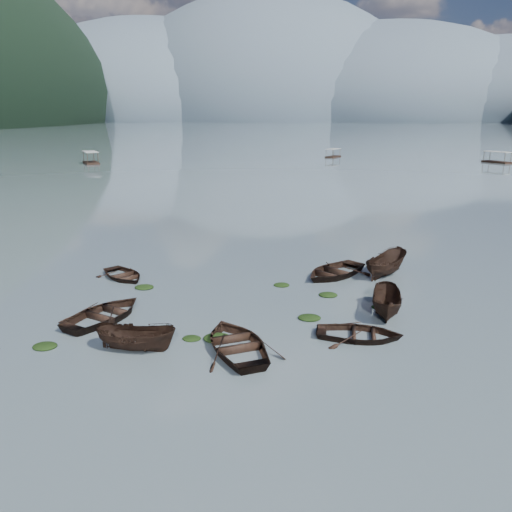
{
  "coord_description": "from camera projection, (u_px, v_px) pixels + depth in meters",
  "views": [
    {
      "loc": [
        2.65,
        -17.24,
        10.37
      ],
      "look_at": [
        0.0,
        12.0,
        2.0
      ],
      "focal_mm": 35.0,
      "sensor_mm": 36.0,
      "label": 1
    }
  ],
  "objects": [
    {
      "name": "ground_plane",
      "position": [
        228.0,
        388.0,
        19.58
      ],
      "size": [
        2400.0,
        2400.0,
        0.0
      ],
      "primitive_type": "plane",
      "color": "slate"
    },
    {
      "name": "haze_mtn_a",
      "position": [
        158.0,
        120.0,
        904.17
      ],
      "size": [
        520.0,
        520.0,
        280.0
      ],
      "primitive_type": "ellipsoid",
      "color": "#475666",
      "rests_on": "ground"
    },
    {
      "name": "haze_mtn_b",
      "position": [
        267.0,
        120.0,
        886.8
      ],
      "size": [
        520.0,
        520.0,
        340.0
      ],
      "primitive_type": "ellipsoid",
      "color": "#475666",
      "rests_on": "ground"
    },
    {
      "name": "haze_mtn_c",
      "position": [
        382.0,
        120.0,
        869.43
      ],
      "size": [
        520.0,
        520.0,
        260.0
      ],
      "primitive_type": "ellipsoid",
      "color": "#475666",
      "rests_on": "ground"
    },
    {
      "name": "haze_mtn_d",
      "position": [
        489.0,
        120.0,
        853.8
      ],
      "size": [
        520.0,
        520.0,
        220.0
      ],
      "primitive_type": "ellipsoid",
      "color": "#475666",
      "rests_on": "ground"
    },
    {
      "name": "rowboat_1",
      "position": [
        106.0,
        319.0,
        26.19
      ],
      "size": [
        5.18,
        5.85,
        1.0
      ],
      "primitive_type": "imported",
      "rotation": [
        0.0,
        0.0,
        2.7
      ],
      "color": "black",
      "rests_on": "ground"
    },
    {
      "name": "rowboat_2",
      "position": [
        137.0,
        350.0,
        22.77
      ],
      "size": [
        3.89,
        1.7,
        1.47
      ],
      "primitive_type": "imported",
      "rotation": [
        0.0,
        0.0,
        1.5
      ],
      "color": "black",
      "rests_on": "ground"
    },
    {
      "name": "rowboat_3",
      "position": [
        237.0,
        350.0,
        22.8
      ],
      "size": [
        5.32,
        6.01,
        1.03
      ],
      "primitive_type": "imported",
      "rotation": [
        0.0,
        0.0,
        3.58
      ],
      "color": "black",
      "rests_on": "ground"
    },
    {
      "name": "rowboat_4",
      "position": [
        359.0,
        338.0,
        23.94
      ],
      "size": [
        4.35,
        3.27,
        0.85
      ],
      "primitive_type": "imported",
      "rotation": [
        0.0,
        0.0,
        1.49
      ],
      "color": "black",
      "rests_on": "ground"
    },
    {
      "name": "rowboat_5",
      "position": [
        386.0,
        314.0,
        26.84
      ],
      "size": [
        2.13,
        4.32,
        1.6
      ],
      "primitive_type": "imported",
      "rotation": [
        0.0,
        0.0,
        -0.14
      ],
      "color": "black",
      "rests_on": "ground"
    },
    {
      "name": "rowboat_6",
      "position": [
        124.0,
        278.0,
        32.75
      ],
      "size": [
        4.77,
        4.76,
        0.81
      ],
      "primitive_type": "imported",
      "rotation": [
        0.0,
        0.0,
        0.8
      ],
      "color": "black",
      "rests_on": "ground"
    },
    {
      "name": "rowboat_7",
      "position": [
        334.0,
        276.0,
        33.24
      ],
      "size": [
        6.07,
        6.23,
        1.05
      ],
      "primitive_type": "imported",
      "rotation": [
        0.0,
        0.0,
        5.58
      ],
      "color": "black",
      "rests_on": "ground"
    },
    {
      "name": "rowboat_8",
      "position": [
        385.0,
        275.0,
        33.44
      ],
      "size": [
        3.95,
        4.63,
        1.73
      ],
      "primitive_type": "imported",
      "rotation": [
        0.0,
        0.0,
        2.53
      ],
      "color": "black",
      "rests_on": "ground"
    },
    {
      "name": "weed_clump_0",
      "position": [
        45.0,
        347.0,
        23.0
      ],
      "size": [
        1.13,
        0.93,
        0.25
      ],
      "primitive_type": "ellipsoid",
      "color": "black",
      "rests_on": "ground"
    },
    {
      "name": "weed_clump_1",
      "position": [
        192.0,
        339.0,
        23.85
      ],
      "size": [
        0.91,
        0.72,
        0.2
      ],
      "primitive_type": "ellipsoid",
      "color": "black",
      "rests_on": "ground"
    },
    {
      "name": "weed_clump_2",
      "position": [
        217.0,
        340.0,
        23.78
      ],
      "size": [
        1.37,
        1.09,
        0.3
      ],
      "primitive_type": "ellipsoid",
      "color": "black",
      "rests_on": "ground"
    },
    {
      "name": "weed_clump_3",
      "position": [
        379.0,
        308.0,
        27.73
      ],
      "size": [
        0.82,
        0.69,
        0.18
      ],
      "primitive_type": "ellipsoid",
      "color": "black",
      "rests_on": "ground"
    },
    {
      "name": "weed_clump_4",
      "position": [
        309.0,
        319.0,
        26.21
      ],
      "size": [
        1.21,
        0.96,
        0.25
      ],
      "primitive_type": "ellipsoid",
      "color": "black",
      "rests_on": "ground"
    },
    {
      "name": "weed_clump_5",
      "position": [
        144.0,
        288.0,
        30.84
      ],
      "size": [
        1.19,
        0.96,
        0.25
      ],
      "primitive_type": "ellipsoid",
      "color": "black",
      "rests_on": "ground"
    },
    {
      "name": "weed_clump_6",
      "position": [
        282.0,
        286.0,
        31.29
      ],
      "size": [
        1.01,
        0.84,
        0.21
      ],
      "primitive_type": "ellipsoid",
      "color": "black",
      "rests_on": "ground"
    },
    {
      "name": "weed_clump_7",
      "position": [
        328.0,
        296.0,
        29.54
      ],
      "size": [
        1.12,
        0.89,
        0.24
      ],
      "primitive_type": "ellipsoid",
      "color": "black",
      "rests_on": "ground"
    },
    {
      "name": "pontoon_left",
      "position": [
        91.0,
        164.0,
        108.45
      ],
      "size": [
        5.72,
        6.96,
        2.49
      ],
      "primitive_type": null,
      "rotation": [
        0.0,
        0.0,
        0.55
      ],
      "color": "black",
      "rests_on": "ground"
    },
    {
      "name": "pontoon_centre",
      "position": [
        333.0,
        157.0,
        124.52
      ],
      "size": [
        4.3,
        5.62,
        2.0
      ],
      "primitive_type": null,
      "rotation": [
        0.0,
        0.0,
        -0.47
      ],
      "color": "black",
      "rests_on": "ground"
    },
    {
      "name": "pontoon_right",
      "position": [
        496.0,
        163.0,
        110.46
      ],
      "size": [
        5.45,
        6.46,
        2.33
      ],
      "primitive_type": null,
      "rotation": [
        0.0,
        0.0,
        0.58
      ],
      "color": "black",
      "rests_on": "ground"
    }
  ]
}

